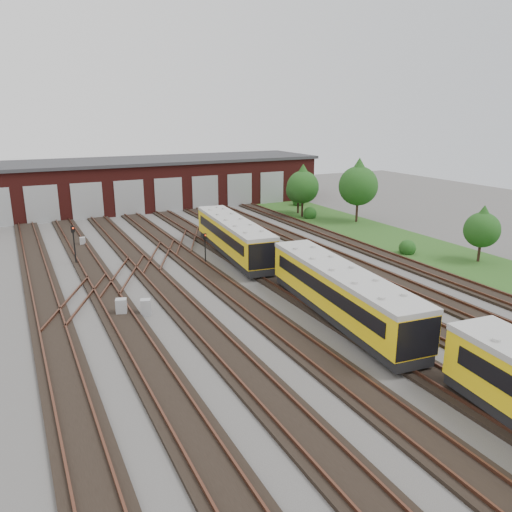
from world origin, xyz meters
name	(u,v)px	position (x,y,z in m)	size (l,w,h in m)	color
ground	(276,302)	(0.00, 0.00, 0.00)	(120.00, 120.00, 0.00)	#474442
track_network	(270,298)	(-0.17, 0.59, 0.11)	(30.40, 70.00, 0.33)	black
maintenance_shed	(134,183)	(-0.01, 39.97, 3.20)	(51.00, 12.50, 6.35)	#491512
grass_verge	(392,239)	(19.00, 10.00, 0.03)	(8.00, 55.00, 0.05)	#1E4D19
metro_train	(341,292)	(2.00, -4.52, 1.87)	(4.07, 46.74, 3.01)	black
signal_mast_0	(74,240)	(-10.92, 15.19, 2.15)	(0.30, 0.29, 3.34)	black
signal_mast_1	(216,235)	(1.21, 13.54, 1.65)	(0.23, 0.22, 2.55)	black
signal_mast_2	(217,219)	(2.96, 17.67, 2.12)	(0.28, 0.27, 3.34)	black
signal_mast_3	(205,245)	(-1.14, 10.24, 1.75)	(0.25, 0.24, 2.71)	black
relay_cabinet_0	(121,307)	(-9.84, 2.35, 0.55)	(0.66, 0.55, 1.10)	#A0A2A5
relay_cabinet_1	(83,242)	(-9.50, 21.35, 0.43)	(0.51, 0.43, 0.85)	#A0A2A5
relay_cabinet_2	(146,307)	(-8.46, 1.68, 0.53)	(0.64, 0.53, 1.06)	#A0A2A5
relay_cabinet_3	(241,232)	(5.67, 17.74, 0.52)	(0.62, 0.52, 1.04)	#A0A2A5
relay_cabinet_4	(244,232)	(5.86, 17.55, 0.55)	(0.66, 0.55, 1.10)	#A0A2A5
tree_0	(303,183)	(16.68, 23.69, 4.17)	(3.92, 3.92, 6.49)	black
tree_1	(298,187)	(17.41, 25.86, 3.34)	(3.14, 3.14, 5.20)	black
tree_2	(359,181)	(20.83, 18.32, 4.80)	(4.51, 4.51, 7.48)	black
tree_3	(482,226)	(20.12, 0.51, 3.19)	(3.00, 3.00, 4.96)	black
bush_0	(408,246)	(16.46, 5.20, 0.76)	(1.53, 1.53, 1.53)	#184212
bush_1	(310,212)	(17.14, 22.64, 0.81)	(1.62, 1.62, 1.62)	#184212
bush_2	(299,200)	(20.40, 30.61, 0.84)	(1.68, 1.68, 1.68)	#184212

